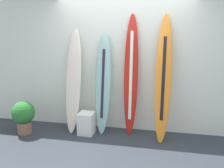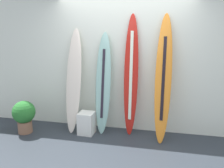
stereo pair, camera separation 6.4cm
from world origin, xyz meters
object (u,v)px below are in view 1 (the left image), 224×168
surfboard_seafoam (103,84)px  surfboard_sunset (163,78)px  surfboard_crimson (131,77)px  potted_plant (24,115)px  surfboard_ivory (73,82)px  display_block_left (87,123)px

surfboard_seafoam → surfboard_sunset: (1.09, -0.07, 0.16)m
surfboard_crimson → potted_plant: size_ratio=3.53×
surfboard_seafoam → potted_plant: size_ratio=3.02×
surfboard_seafoam → surfboard_ivory: bearing=-176.2°
display_block_left → surfboard_ivory: bearing=153.9°
surfboard_sunset → potted_plant: (-2.55, -0.31, -0.75)m
surfboard_seafoam → display_block_left: size_ratio=4.57×
surfboard_ivory → surfboard_sunset: bearing=-1.2°
surfboard_ivory → surfboard_sunset: surfboard_sunset is taller
surfboard_seafoam → surfboard_crimson: surfboard_crimson is taller
surfboard_crimson → display_block_left: bearing=-164.5°
surfboard_crimson → surfboard_sunset: surfboard_crimson is taller
display_block_left → potted_plant: size_ratio=0.66×
surfboard_ivory → display_block_left: bearing=-26.1°
surfboard_ivory → potted_plant: 1.13m
surfboard_ivory → surfboard_sunset: (1.66, -0.03, 0.14)m
surfboard_crimson → potted_plant: bearing=-167.8°
surfboard_sunset → display_block_left: (-1.38, -0.11, -0.90)m
surfboard_sunset → potted_plant: surfboard_sunset is taller
surfboard_crimson → potted_plant: 2.15m
surfboard_sunset → display_block_left: size_ratio=5.33×
display_block_left → surfboard_seafoam: bearing=31.9°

